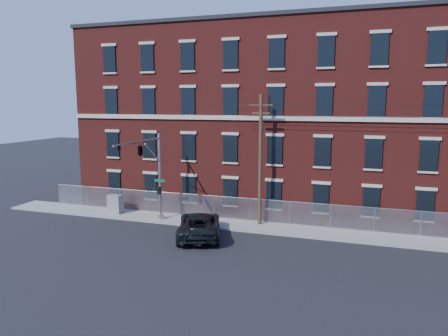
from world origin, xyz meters
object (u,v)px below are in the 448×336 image
utility_pole_near (260,158)px  traffic_signal_mast (145,158)px  utility_cabinet (115,204)px  pickup_truck (199,225)px

utility_pole_near → traffic_signal_mast: bearing=-156.9°
utility_pole_near → utility_cabinet: bearing=-176.9°
traffic_signal_mast → utility_pole_near: size_ratio=0.70×
utility_pole_near → utility_cabinet: utility_pole_near is taller
traffic_signal_mast → utility_cabinet: (-4.55, 2.75, -4.49)m
utility_pole_near → pickup_truck: bearing=-130.9°
utility_pole_near → utility_cabinet: size_ratio=6.38×
utility_pole_near → pickup_truck: utility_pole_near is taller
utility_pole_near → pickup_truck: size_ratio=1.61×
utility_cabinet → utility_pole_near: bearing=10.7°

